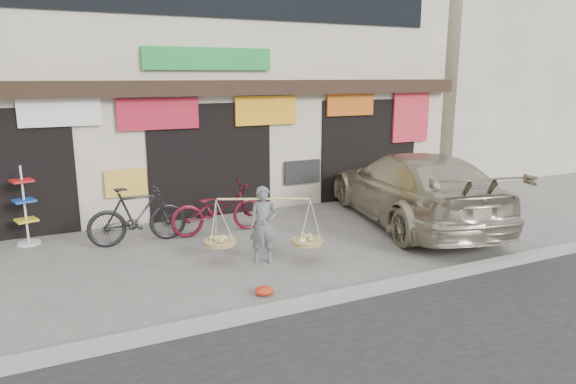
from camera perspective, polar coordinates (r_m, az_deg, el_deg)
name	(u,v)px	position (r m, az deg, el deg)	size (l,w,h in m)	color
ground	(270,261)	(9.52, -2.00, -7.65)	(70.00, 70.00, 0.00)	slate
kerb	(323,300)	(7.84, 3.95, -11.84)	(70.00, 0.25, 0.12)	gray
shophouse_block	(178,71)	(15.03, -12.15, 12.99)	(14.00, 6.32, 7.00)	beige
neighbor_east	(509,79)	(22.82, 23.35, 11.46)	(12.00, 7.00, 6.40)	beige
street_vendor	(264,228)	(9.26, -2.73, -4.07)	(2.00, 1.21, 1.41)	slate
bike_1	(137,215)	(10.73, -16.38, -2.49)	(0.55, 1.96, 1.18)	black
bike_2	(218,209)	(11.10, -7.77, -1.84)	(0.72, 2.06, 1.08)	#570F1B
suv	(412,188)	(12.08, 13.65, 0.46)	(3.40, 6.00, 1.64)	#AEA58C
display_rack	(25,213)	(11.50, -27.14, -2.10)	(0.48, 0.48, 1.61)	silver
red_bag	(264,291)	(8.10, -2.65, -10.90)	(0.31, 0.25, 0.14)	red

